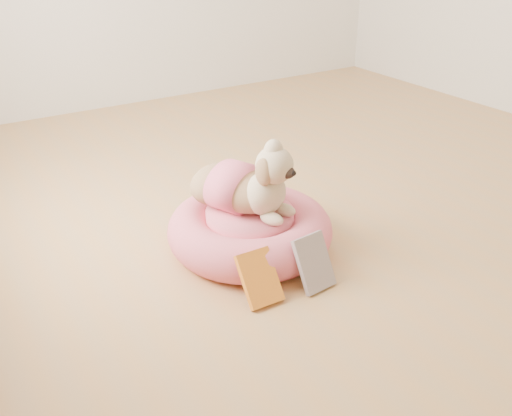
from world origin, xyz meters
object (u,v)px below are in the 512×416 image
dog (246,172)px  book_white (314,263)px  pet_bed (250,230)px  book_yellow (259,278)px

dog → book_white: (0.07, -0.39, -0.26)m
pet_bed → book_white: bearing=-81.0°
dog → book_white: bearing=-103.4°
pet_bed → book_white: size_ratio=3.23×
book_yellow → book_white: (0.23, -0.04, 0.01)m
dog → book_white: 0.48m
book_yellow → book_white: bearing=-8.6°
pet_bed → book_yellow: bearing=-116.3°
dog → book_yellow: (-0.16, -0.35, -0.27)m
pet_bed → dog: 0.28m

